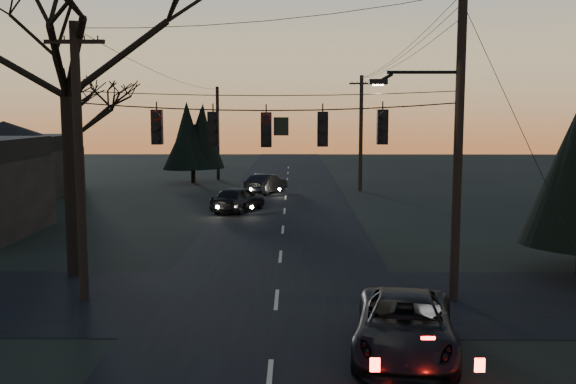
{
  "coord_description": "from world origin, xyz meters",
  "views": [
    {
      "loc": [
        0.52,
        -9.4,
        5.82
      ],
      "look_at": [
        0.37,
        8.67,
        3.56
      ],
      "focal_mm": 40.0,
      "sensor_mm": 36.0,
      "label": 1
    }
  ],
  "objects_px": {
    "suv_near": "(405,327)",
    "sedan_oncoming_b": "(266,184)",
    "utility_pole_right": "(453,300)",
    "utility_pole_left": "(85,300)",
    "bare_tree_left": "(63,22)",
    "sedan_oncoming_a": "(238,199)",
    "utility_pole_far_r": "(360,191)",
    "utility_pole_far_l": "(218,180)"
  },
  "relations": [
    {
      "from": "sedan_oncoming_a",
      "to": "sedan_oncoming_b",
      "type": "relative_size",
      "value": 1.05
    },
    {
      "from": "sedan_oncoming_b",
      "to": "suv_near",
      "type": "bearing_deg",
      "value": 122.95
    },
    {
      "from": "utility_pole_right",
      "to": "sedan_oncoming_a",
      "type": "xyz_separation_m",
      "value": [
        -8.22,
        17.94,
        0.75
      ]
    },
    {
      "from": "bare_tree_left",
      "to": "sedan_oncoming_b",
      "type": "bearing_deg",
      "value": 75.85
    },
    {
      "from": "utility_pole_far_l",
      "to": "utility_pole_left",
      "type": "bearing_deg",
      "value": -90.0
    },
    {
      "from": "utility_pole_left",
      "to": "utility_pole_far_r",
      "type": "distance_m",
      "value": 30.27
    },
    {
      "from": "suv_near",
      "to": "utility_pole_far_r",
      "type": "bearing_deg",
      "value": 95.15
    },
    {
      "from": "utility_pole_far_r",
      "to": "sedan_oncoming_b",
      "type": "xyz_separation_m",
      "value": [
        -6.92,
        -1.51,
        0.7
      ]
    },
    {
      "from": "suv_near",
      "to": "sedan_oncoming_a",
      "type": "relative_size",
      "value": 1.15
    },
    {
      "from": "bare_tree_left",
      "to": "sedan_oncoming_b",
      "type": "xyz_separation_m",
      "value": [
        5.93,
        23.51,
        -8.18
      ]
    },
    {
      "from": "utility_pole_left",
      "to": "suv_near",
      "type": "bearing_deg",
      "value": -26.13
    },
    {
      "from": "utility_pole_left",
      "to": "suv_near",
      "type": "height_order",
      "value": "utility_pole_left"
    },
    {
      "from": "utility_pole_far_r",
      "to": "bare_tree_left",
      "type": "bearing_deg",
      "value": -117.18
    },
    {
      "from": "utility_pole_far_r",
      "to": "suv_near",
      "type": "xyz_separation_m",
      "value": [
        -2.3,
        -32.51,
        0.7
      ]
    },
    {
      "from": "utility_pole_left",
      "to": "sedan_oncoming_b",
      "type": "xyz_separation_m",
      "value": [
        4.58,
        26.49,
        0.7
      ]
    },
    {
      "from": "utility_pole_far_l",
      "to": "bare_tree_left",
      "type": "bearing_deg",
      "value": -92.34
    },
    {
      "from": "utility_pole_left",
      "to": "utility_pole_far_l",
      "type": "relative_size",
      "value": 1.06
    },
    {
      "from": "suv_near",
      "to": "sedan_oncoming_b",
      "type": "distance_m",
      "value": 31.35
    },
    {
      "from": "utility_pole_far_r",
      "to": "utility_pole_far_l",
      "type": "height_order",
      "value": "utility_pole_far_r"
    },
    {
      "from": "utility_pole_right",
      "to": "sedan_oncoming_b",
      "type": "bearing_deg",
      "value": 104.64
    },
    {
      "from": "utility_pole_right",
      "to": "sedan_oncoming_b",
      "type": "xyz_separation_m",
      "value": [
        -6.92,
        26.49,
        0.7
      ]
    },
    {
      "from": "utility_pole_far_r",
      "to": "utility_pole_left",
      "type": "bearing_deg",
      "value": -112.33
    },
    {
      "from": "utility_pole_far_r",
      "to": "utility_pole_far_l",
      "type": "xyz_separation_m",
      "value": [
        -11.5,
        8.0,
        0.0
      ]
    },
    {
      "from": "utility_pole_left",
      "to": "bare_tree_left",
      "type": "bearing_deg",
      "value": 114.38
    },
    {
      "from": "utility_pole_far_r",
      "to": "bare_tree_left",
      "type": "xyz_separation_m",
      "value": [
        -12.85,
        -25.02,
        8.88
      ]
    },
    {
      "from": "utility_pole_far_r",
      "to": "bare_tree_left",
      "type": "relative_size",
      "value": 0.67
    },
    {
      "from": "utility_pole_left",
      "to": "sedan_oncoming_a",
      "type": "bearing_deg",
      "value": 79.65
    },
    {
      "from": "utility_pole_right",
      "to": "bare_tree_left",
      "type": "relative_size",
      "value": 0.79
    },
    {
      "from": "utility_pole_left",
      "to": "suv_near",
      "type": "xyz_separation_m",
      "value": [
        9.2,
        -4.51,
        0.7
      ]
    },
    {
      "from": "utility_pole_right",
      "to": "utility_pole_far_l",
      "type": "relative_size",
      "value": 1.25
    },
    {
      "from": "suv_near",
      "to": "utility_pole_far_l",
      "type": "bearing_deg",
      "value": 112.0
    },
    {
      "from": "bare_tree_left",
      "to": "sedan_oncoming_a",
      "type": "relative_size",
      "value": 2.87
    },
    {
      "from": "utility_pole_far_l",
      "to": "sedan_oncoming_b",
      "type": "relative_size",
      "value": 1.89
    },
    {
      "from": "utility_pole_left",
      "to": "bare_tree_left",
      "type": "height_order",
      "value": "bare_tree_left"
    },
    {
      "from": "suv_near",
      "to": "sedan_oncoming_a",
      "type": "height_order",
      "value": "sedan_oncoming_a"
    },
    {
      "from": "bare_tree_left",
      "to": "suv_near",
      "type": "bearing_deg",
      "value": -35.38
    },
    {
      "from": "sedan_oncoming_a",
      "to": "sedan_oncoming_b",
      "type": "xyz_separation_m",
      "value": [
        1.3,
        8.55,
        -0.06
      ]
    },
    {
      "from": "utility_pole_right",
      "to": "utility_pole_left",
      "type": "bearing_deg",
      "value": 180.0
    },
    {
      "from": "utility_pole_right",
      "to": "sedan_oncoming_b",
      "type": "distance_m",
      "value": 27.39
    },
    {
      "from": "utility_pole_left",
      "to": "utility_pole_far_l",
      "type": "bearing_deg",
      "value": 90.0
    },
    {
      "from": "utility_pole_right",
      "to": "bare_tree_left",
      "type": "xyz_separation_m",
      "value": [
        -12.85,
        2.98,
        8.88
      ]
    },
    {
      "from": "sedan_oncoming_a",
      "to": "utility_pole_far_l",
      "type": "bearing_deg",
      "value": -58.02
    }
  ]
}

